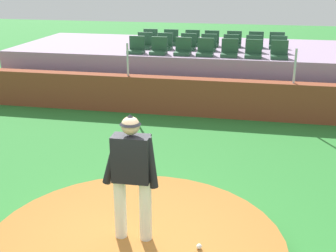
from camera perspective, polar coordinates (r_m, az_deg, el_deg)
name	(u,v)px	position (r m, az deg, el deg)	size (l,w,h in m)	color
pitchers_mound	(135,250)	(6.48, -4.31, -15.57)	(4.23, 4.23, 0.27)	#A2642B
pitcher	(132,169)	(5.98, -4.69, -5.51)	(0.78, 0.29, 1.83)	white
baseball	(199,246)	(6.23, 4.01, -15.18)	(0.07, 0.07, 0.07)	white
brick_barrier	(199,97)	(12.38, 4.05, 3.72)	(14.80, 0.40, 1.05)	brown
fence_post_left	(128,59)	(12.57, -5.21, 8.52)	(0.06, 0.06, 0.91)	silver
fence_post_right	(295,66)	(12.10, 16.02, 7.43)	(0.06, 0.06, 0.91)	silver
bleacher_platform	(211,68)	(15.13, 5.54, 7.38)	(12.83, 4.47, 1.48)	#9B819E
stadium_chair_0	(136,48)	(13.71, -4.08, 9.99)	(0.48, 0.44, 0.50)	#285136
stadium_chair_1	(159,49)	(13.51, -1.19, 9.90)	(0.48, 0.44, 0.50)	#285136
stadium_chair_2	(183,49)	(13.40, 1.94, 9.81)	(0.48, 0.44, 0.50)	#285136
stadium_chair_3	(205,50)	(13.29, 4.81, 9.68)	(0.48, 0.44, 0.50)	#285136
stadium_chair_4	(229,51)	(13.23, 7.89, 9.52)	(0.48, 0.44, 0.50)	#285136
stadium_chair_5	(253,52)	(13.19, 10.92, 9.34)	(0.48, 0.44, 0.50)	#285136
stadium_chair_6	(279,53)	(13.20, 14.11, 9.11)	(0.48, 0.44, 0.50)	#285136
stadium_chair_7	(145,43)	(14.55, -3.02, 10.55)	(0.48, 0.44, 0.50)	#285136
stadium_chair_8	(165,44)	(14.38, -0.43, 10.47)	(0.48, 0.44, 0.50)	#285136
stadium_chair_9	(188,45)	(14.29, 2.58, 10.40)	(0.48, 0.44, 0.50)	#285136
stadium_chair_10	(208,45)	(14.18, 5.22, 10.27)	(0.48, 0.44, 0.50)	#285136
stadium_chair_11	(231,46)	(14.15, 8.08, 10.14)	(0.48, 0.44, 0.50)	#285136
stadium_chair_12	(254,47)	(14.08, 10.94, 9.94)	(0.48, 0.44, 0.50)	#285136
stadium_chair_13	(279,48)	(14.10, 14.03, 9.73)	(0.48, 0.44, 0.50)	#285136
stadium_chair_14	(150,39)	(15.43, -2.33, 11.06)	(0.48, 0.44, 0.50)	#285136
stadium_chair_15	(171,40)	(15.29, 0.34, 11.00)	(0.48, 0.44, 0.50)	#285136
stadium_chair_16	(192,41)	(15.17, 3.11, 10.91)	(0.48, 0.44, 0.50)	#285136
stadium_chair_17	(211,41)	(15.06, 5.61, 10.78)	(0.48, 0.44, 0.50)	#285136
stadium_chair_18	(234,42)	(15.01, 8.46, 10.64)	(0.48, 0.44, 0.50)	#285136
stadium_chair_19	(256,43)	(14.99, 11.21, 10.47)	(0.48, 0.44, 0.50)	#285136
stadium_chair_20	(277,43)	(15.00, 13.79, 10.30)	(0.48, 0.44, 0.50)	#285136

